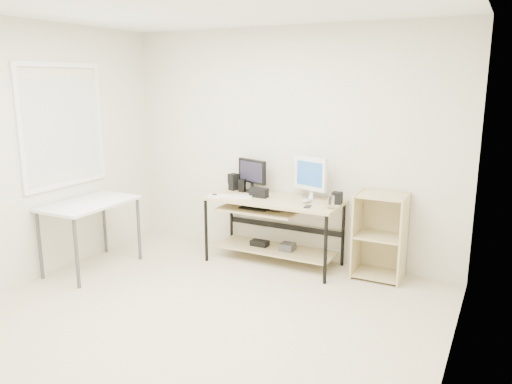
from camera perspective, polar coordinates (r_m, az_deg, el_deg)
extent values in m
cube|color=beige|center=(4.39, -7.63, -14.95)|extent=(4.00, 4.00, 0.01)
cube|color=beige|center=(5.68, 3.60, 5.38)|extent=(4.00, 0.01, 2.60)
cube|color=beige|center=(5.36, -25.93, 3.67)|extent=(0.01, 4.00, 2.60)
cube|color=beige|center=(3.25, 21.88, -1.11)|extent=(0.01, 4.00, 2.60)
cube|color=white|center=(5.70, -21.24, 7.09)|extent=(0.01, 1.00, 1.20)
cube|color=tan|center=(5.48, 2.06, -0.90)|extent=(1.50, 0.65, 0.03)
cube|color=tan|center=(5.53, 0.43, -2.00)|extent=(0.90, 0.49, 0.02)
cube|color=tan|center=(5.69, 2.23, -6.53)|extent=(1.35, 0.46, 0.02)
cube|color=black|center=(5.55, -0.04, -1.78)|extent=(0.33, 0.22, 0.01)
cylinder|color=black|center=(5.39, 2.08, -2.21)|extent=(0.14, 0.01, 0.01)
cube|color=#3F3F42|center=(5.61, 3.63, -6.27)|extent=(0.15, 0.15, 0.08)
cube|color=black|center=(5.76, 0.43, -5.86)|extent=(0.20, 0.12, 0.06)
cylinder|color=black|center=(5.67, -5.73, -4.40)|extent=(0.04, 0.04, 0.72)
cylinder|color=black|center=(6.14, -2.83, -3.02)|extent=(0.04, 0.04, 0.72)
cylinder|color=black|center=(5.07, 7.95, -6.56)|extent=(0.04, 0.04, 0.72)
cylinder|color=black|center=(5.59, 9.91, -4.81)|extent=(0.04, 0.04, 0.72)
cube|color=silver|center=(5.61, -18.52, -1.25)|extent=(0.60, 1.00, 0.03)
cylinder|color=#3F3F42|center=(5.60, -23.48, -5.65)|extent=(0.04, 0.04, 0.72)
cylinder|color=#3F3F42|center=(6.19, -16.93, -3.44)|extent=(0.04, 0.04, 0.72)
cylinder|color=#3F3F42|center=(5.22, -19.83, -6.65)|extent=(0.04, 0.04, 0.72)
cylinder|color=#3F3F42|center=(5.85, -13.25, -4.16)|extent=(0.04, 0.04, 0.72)
cube|color=tan|center=(5.36, 11.47, -4.62)|extent=(0.02, 0.40, 0.90)
cube|color=tan|center=(5.26, 16.52, -5.24)|extent=(0.02, 0.40, 0.90)
cube|color=tan|center=(5.48, 14.44, -4.38)|extent=(0.50, 0.02, 0.90)
cube|color=tan|center=(5.44, 13.73, -9.05)|extent=(0.46, 0.38, 0.02)
cube|color=tan|center=(5.31, 13.97, -4.93)|extent=(0.46, 0.38, 0.02)
cube|color=tan|center=(5.19, 14.22, -0.41)|extent=(0.46, 0.38, 0.02)
cylinder|color=black|center=(5.81, -0.44, 0.13)|extent=(0.17, 0.17, 0.02)
cylinder|color=black|center=(5.80, -0.44, 0.63)|extent=(0.04, 0.04, 0.09)
cube|color=black|center=(5.76, -0.45, 2.40)|extent=(0.41, 0.17, 0.28)
cube|color=black|center=(5.74, -0.56, 2.36)|extent=(0.34, 0.12, 0.22)
cube|color=silver|center=(5.49, 6.15, -0.70)|extent=(0.16, 0.14, 0.01)
cylinder|color=silver|center=(5.48, 6.16, -0.20)|extent=(0.04, 0.04, 0.09)
cube|color=silver|center=(5.43, 6.22, 2.12)|extent=(0.42, 0.18, 0.36)
cube|color=#21508F|center=(5.41, 6.12, 2.08)|extent=(0.35, 0.12, 0.29)
cube|color=silver|center=(5.55, -2.94, -0.49)|extent=(0.51, 0.29, 0.02)
ellipsoid|color=#B8B8BD|center=(5.31, 5.82, -0.99)|extent=(0.10, 0.14, 0.04)
cube|color=black|center=(5.53, 0.33, -0.06)|extent=(0.21, 0.10, 0.10)
cube|color=black|center=(5.89, -2.60, 0.60)|extent=(0.11, 0.11, 0.08)
cube|color=black|center=(5.87, -2.61, 1.53)|extent=(0.12, 0.12, 0.12)
cube|color=black|center=(5.30, 9.25, -0.68)|extent=(0.11, 0.11, 0.12)
cube|color=black|center=(5.77, -1.60, 0.76)|extent=(0.08, 0.05, 0.16)
cylinder|color=black|center=(5.59, -4.77, -0.37)|extent=(0.07, 0.07, 0.02)
cube|color=black|center=(5.14, 5.92, -1.67)|extent=(0.08, 0.12, 0.01)
cylinder|color=olive|center=(5.11, 8.56, -1.85)|extent=(0.10, 0.10, 0.01)
cylinder|color=white|center=(5.09, 8.58, -1.12)|extent=(0.08, 0.08, 0.13)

